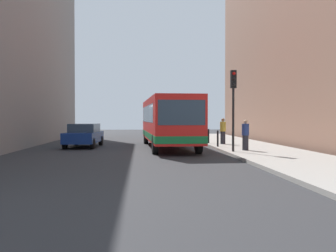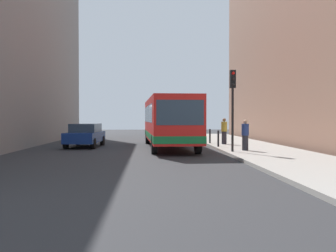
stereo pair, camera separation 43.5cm
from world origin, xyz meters
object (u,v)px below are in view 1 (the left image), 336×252
Objects in this scene: bollard_far at (201,134)px; pedestrian_mid_sidewalk at (223,131)px; bollard_near at (218,138)px; bollard_mid at (209,136)px; bus at (168,120)px; car_beside_bus at (84,135)px; pedestrian_near_signal at (245,135)px; traffic_light at (233,95)px.

bollard_far is 4.09m from pedestrian_mid_sidewalk.
bollard_near is 3.03m from bollard_mid.
bus is 2.47× the size of car_beside_bus.
pedestrian_near_signal is at bearing 71.12° from pedestrian_mid_sidewalk.
pedestrian_near_signal reaches higher than car_beside_bus.
pedestrian_mid_sidewalk is (8.90, 0.04, 0.20)m from car_beside_bus.
bollard_mid is 5.80m from pedestrian_near_signal.
pedestrian_mid_sidewalk is (3.67, 0.94, -0.74)m from bus.
car_beside_bus is 8.91m from pedestrian_mid_sidewalk.
bollard_far is at bearing -99.80° from pedestrian_mid_sidewalk.
traffic_light is 4.32× the size of bollard_far.
traffic_light reaches higher than bus.
car_beside_bus is 4.73× the size of bollard_near.
bollard_far is at bearing 90.61° from traffic_light.
bollard_far is 8.80m from pedestrian_near_signal.
traffic_light is at bearing 62.30° from pedestrian_mid_sidewalk.
traffic_light reaches higher than pedestrian_near_signal.
bus is 11.71× the size of bollard_mid.
traffic_light reaches higher than bollard_mid.
pedestrian_mid_sidewalk reaches higher than pedestrian_near_signal.
bollard_far is 0.56× the size of pedestrian_mid_sidewalk.
traffic_light is at bearing -89.39° from bollard_far.
bollard_mid is at bearing -149.24° from bus.
bollard_near is at bearing -90.00° from bollard_far.
bollard_far is (8.14, 4.04, -0.16)m from car_beside_bus.
bollard_near and bollard_far have the same top height.
pedestrian_mid_sidewalk is at bearing -51.70° from bollard_mid.
bollard_far is at bearing 90.00° from bollard_mid.
bus is 6.61× the size of pedestrian_mid_sidewalk.
bollard_far is at bearing 90.00° from bollard_near.
bus reaches higher than pedestrian_near_signal.
pedestrian_near_signal is at bearing -80.92° from bollard_mid.
traffic_light is 4.32× the size of bollard_near.
pedestrian_mid_sidewalk is (-0.15, 4.75, 0.04)m from pedestrian_near_signal.
bollard_mid is at bearing -89.15° from pedestrian_near_signal.
traffic_light is at bearing -88.28° from bollard_near.
pedestrian_near_signal is at bearing -71.22° from bollard_near.
car_beside_bus is 8.39m from bollard_near.
bollard_near is 2.23m from pedestrian_mid_sidewalk.
bollard_mid is (0.00, 3.03, 0.00)m from bollard_near.
bollard_mid is at bearing -72.35° from pedestrian_mid_sidewalk.
bollard_near is (2.90, -1.12, -1.10)m from bus.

